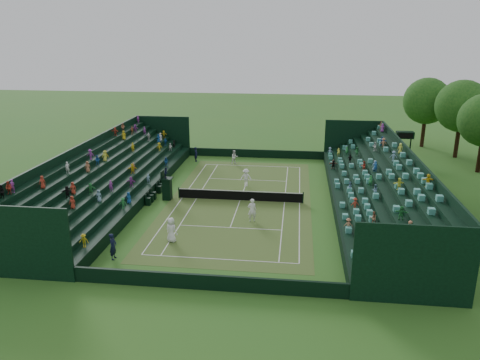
{
  "coord_description": "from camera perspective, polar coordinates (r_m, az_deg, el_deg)",
  "views": [
    {
      "loc": [
        5.0,
        -40.44,
        14.84
      ],
      "look_at": [
        0.0,
        0.0,
        2.0
      ],
      "focal_mm": 35.0,
      "sensor_mm": 36.0,
      "label": 1
    }
  ],
  "objects": [
    {
      "name": "ground",
      "position": [
        43.37,
        0.0,
        -2.52
      ],
      "size": [
        160.0,
        160.0,
        0.0
      ],
      "primitive_type": "plane",
      "color": "#3A6C22",
      "rests_on": "ground"
    },
    {
      "name": "court_surface",
      "position": [
        43.37,
        0.0,
        -2.51
      ],
      "size": [
        12.97,
        26.77,
        0.01
      ],
      "primitive_type": "cube",
      "color": "#306923",
      "rests_on": "ground"
    },
    {
      "name": "perimeter_wall_north",
      "position": [
        58.34,
        1.92,
        3.25
      ],
      "size": [
        17.17,
        0.2,
        1.0
      ],
      "primitive_type": "cube",
      "color": "black",
      "rests_on": "ground"
    },
    {
      "name": "perimeter_wall_south",
      "position": [
        28.87,
        -3.96,
        -12.33
      ],
      "size": [
        17.17,
        0.2,
        1.0
      ],
      "primitive_type": "cube",
      "color": "black",
      "rests_on": "ground"
    },
    {
      "name": "perimeter_wall_east",
      "position": [
        43.05,
        11.29,
        -2.32
      ],
      "size": [
        0.2,
        31.77,
        1.0
      ],
      "primitive_type": "cube",
      "color": "black",
      "rests_on": "ground"
    },
    {
      "name": "perimeter_wall_west",
      "position": [
        44.98,
        -10.79,
        -1.42
      ],
      "size": [
        0.2,
        31.77,
        1.0
      ],
      "primitive_type": "cube",
      "color": "black",
      "rests_on": "ground"
    },
    {
      "name": "north_grandstand",
      "position": [
        43.26,
        16.89,
        -1.19
      ],
      "size": [
        6.6,
        32.0,
        4.9
      ],
      "color": "black",
      "rests_on": "ground"
    },
    {
      "name": "south_grandstand",
      "position": [
        46.09,
        -15.82,
        0.04
      ],
      "size": [
        6.6,
        32.0,
        4.9
      ],
      "color": "black",
      "rests_on": "ground"
    },
    {
      "name": "tennis_net",
      "position": [
        43.19,
        0.0,
        -1.87
      ],
      "size": [
        11.67,
        0.1,
        1.06
      ],
      "color": "black",
      "rests_on": "ground"
    },
    {
      "name": "scoreboard_tower",
      "position": [
        59.04,
        19.45,
        5.06
      ],
      "size": [
        2.0,
        1.0,
        3.7
      ],
      "color": "black",
      "rests_on": "ground"
    },
    {
      "name": "umpire_chair",
      "position": [
        43.79,
        -8.92,
        -0.71
      ],
      "size": [
        0.99,
        0.99,
        3.1
      ],
      "color": "black",
      "rests_on": "ground"
    },
    {
      "name": "courtside_chairs",
      "position": [
        45.18,
        -10.18,
        -1.46
      ],
      "size": [
        0.46,
        5.44,
        1.01
      ],
      "color": "black",
      "rests_on": "ground"
    },
    {
      "name": "player_near_west",
      "position": [
        35.07,
        -8.38,
        -6.04
      ],
      "size": [
        1.09,
        0.92,
        1.9
      ],
      "primitive_type": "imported",
      "rotation": [
        0.0,
        0.0,
        2.75
      ],
      "color": "white",
      "rests_on": "ground"
    },
    {
      "name": "player_near_east",
      "position": [
        38.36,
        1.48,
        -3.68
      ],
      "size": [
        0.81,
        0.63,
        1.98
      ],
      "primitive_type": "imported",
      "rotation": [
        0.0,
        0.0,
        3.37
      ],
      "color": "white",
      "rests_on": "ground"
    },
    {
      "name": "player_far_west",
      "position": [
        55.21,
        -0.67,
        2.8
      ],
      "size": [
        1.0,
        0.9,
        1.68
      ],
      "primitive_type": "imported",
      "rotation": [
        0.0,
        0.0,
        0.39
      ],
      "color": "white",
      "rests_on": "ground"
    },
    {
      "name": "player_far_east",
      "position": [
        47.21,
        0.73,
        0.32
      ],
      "size": [
        1.18,
        0.69,
        1.8
      ],
      "primitive_type": "imported",
      "rotation": [
        0.0,
        0.0,
        0.02
      ],
      "color": "white",
      "rests_on": "ground"
    },
    {
      "name": "line_judge_north",
      "position": [
        56.61,
        -5.38,
        3.14
      ],
      "size": [
        0.49,
        0.69,
        1.77
      ],
      "primitive_type": "imported",
      "rotation": [
        0.0,
        0.0,
        1.68
      ],
      "color": "black",
      "rests_on": "ground"
    },
    {
      "name": "line_judge_south",
      "position": [
        33.35,
        -15.22,
        -7.81
      ],
      "size": [
        0.47,
        0.7,
        1.87
      ],
      "primitive_type": "imported",
      "rotation": [
        0.0,
        0.0,
        1.54
      ],
      "color": "black",
      "rests_on": "ground"
    }
  ]
}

